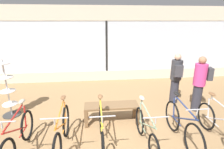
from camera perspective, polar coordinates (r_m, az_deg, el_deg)
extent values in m
plane|color=#99754C|center=(4.29, 2.95, -20.20)|extent=(24.00, 24.00, 0.00)
cube|color=beige|center=(7.93, -1.72, -0.25)|extent=(12.00, 0.08, 0.45)
cube|color=silver|center=(7.64, -1.80, 9.09)|extent=(12.00, 0.04, 2.15)
cube|color=beige|center=(7.57, -1.91, 19.45)|extent=(12.00, 0.08, 0.60)
cube|color=black|center=(7.61, -1.79, 9.06)|extent=(0.08, 0.02, 2.15)
torus|color=black|center=(4.54, -25.94, -14.62)|extent=(0.05, 0.68, 0.68)
cylinder|color=red|center=(4.00, -28.96, -15.60)|extent=(0.03, 0.93, 0.51)
cylinder|color=red|center=(4.40, -26.52, -12.20)|extent=(0.03, 0.11, 0.49)
cylinder|color=red|center=(3.89, -29.39, -11.92)|extent=(0.03, 0.86, 0.10)
cylinder|color=red|center=(4.37, -26.92, -16.12)|extent=(0.03, 0.45, 0.03)
cylinder|color=#B2B2B7|center=(4.23, -27.26, -8.77)|extent=(0.02, 0.02, 0.14)
ellipsoid|color=#B2A893|center=(4.20, -27.41, -7.78)|extent=(0.11, 0.22, 0.06)
cylinder|color=#B2B2B7|center=(3.51, -32.30, -13.82)|extent=(0.02, 0.02, 0.12)
cylinder|color=#ADADB2|center=(3.49, -32.46, -12.97)|extent=(0.46, 0.02, 0.02)
torus|color=black|center=(4.34, -14.78, -14.37)|extent=(0.05, 0.74, 0.74)
cylinder|color=orange|center=(3.74, -16.35, -15.80)|extent=(0.03, 1.00, 0.51)
cylinder|color=orange|center=(4.19, -15.11, -11.85)|extent=(0.03, 0.11, 0.49)
cylinder|color=orange|center=(3.63, -16.64, -11.88)|extent=(0.03, 0.93, 0.10)
cylinder|color=orange|center=(4.14, -15.27, -16.11)|extent=(0.03, 0.48, 0.03)
cylinder|color=#B2B2B7|center=(4.02, -15.54, -8.25)|extent=(0.02, 0.02, 0.14)
ellipsoid|color=brown|center=(3.98, -15.63, -7.21)|extent=(0.11, 0.22, 0.06)
cylinder|color=#B2B2B7|center=(3.19, -18.26, -14.41)|extent=(0.02, 0.02, 0.12)
cylinder|color=#ADADB2|center=(3.15, -18.36, -13.48)|extent=(0.46, 0.02, 0.02)
torus|color=black|center=(4.32, -3.77, -14.35)|extent=(0.04, 0.69, 0.69)
cylinder|color=gold|center=(3.71, -3.44, -15.83)|extent=(0.03, 1.01, 0.51)
cylinder|color=gold|center=(4.17, -3.81, -11.82)|extent=(0.03, 0.11, 0.49)
cylinder|color=gold|center=(3.59, -3.54, -11.89)|extent=(0.03, 0.94, 0.10)
cylinder|color=gold|center=(4.12, -3.61, -16.11)|extent=(0.03, 0.49, 0.03)
cylinder|color=#B2B2B7|center=(3.99, -3.87, -8.20)|extent=(0.02, 0.02, 0.14)
ellipsoid|color=brown|center=(3.96, -3.90, -7.16)|extent=(0.11, 0.22, 0.06)
cylinder|color=#B2B2B7|center=(3.14, -3.16, -14.51)|extent=(0.02, 0.02, 0.12)
cylinder|color=#ADADB2|center=(3.11, -3.18, -13.57)|extent=(0.46, 0.02, 0.02)
torus|color=black|center=(4.36, 9.01, -14.63)|extent=(0.04, 0.64, 0.64)
cylinder|color=gray|center=(3.78, 11.42, -15.91)|extent=(0.03, 0.97, 0.51)
cylinder|color=gray|center=(4.20, 9.31, -12.13)|extent=(0.03, 0.11, 0.49)
cylinder|color=gray|center=(3.66, 11.54, -12.05)|extent=(0.03, 0.90, 0.10)
cylinder|color=gray|center=(4.17, 9.86, -16.30)|extent=(0.03, 0.47, 0.03)
cylinder|color=#B2B2B7|center=(4.02, 9.67, -8.55)|extent=(0.02, 0.02, 0.14)
ellipsoid|color=#B2A893|center=(3.99, 9.73, -7.52)|extent=(0.11, 0.22, 0.06)
cylinder|color=#B2B2B7|center=(3.25, 14.05, -14.36)|extent=(0.02, 0.02, 0.12)
cylinder|color=#ADADB2|center=(3.22, 14.13, -13.44)|extent=(0.46, 0.02, 0.02)
torus|color=black|center=(4.64, 19.05, -12.61)|extent=(0.04, 0.73, 0.73)
torus|color=black|center=(3.93, 25.28, -19.36)|extent=(0.04, 0.73, 0.73)
cylinder|color=navy|center=(4.12, 22.49, -13.19)|extent=(0.03, 0.92, 0.51)
cylinder|color=navy|center=(4.50, 19.56, -10.19)|extent=(0.03, 0.11, 0.49)
cylinder|color=navy|center=(4.02, 22.74, -9.59)|extent=(0.03, 0.84, 0.10)
cylinder|color=navy|center=(4.48, 20.24, -13.95)|extent=(0.03, 0.44, 0.03)
cylinder|color=#B2B2B7|center=(4.34, 20.19, -6.78)|extent=(0.02, 0.02, 0.14)
ellipsoid|color=black|center=(4.31, 20.30, -5.81)|extent=(0.11, 0.22, 0.06)
cylinder|color=#B2B2B7|center=(3.66, 26.03, -11.06)|extent=(0.02, 0.02, 0.12)
cylinder|color=#ADADB2|center=(3.64, 26.16, -10.22)|extent=(0.46, 0.02, 0.02)
torus|color=black|center=(5.02, 28.31, -11.88)|extent=(0.05, 0.68, 0.68)
cylinder|color=#BCBCC1|center=(4.53, 32.61, -12.30)|extent=(0.03, 0.95, 0.51)
cylinder|color=#BCBCC1|center=(4.89, 28.97, -9.61)|extent=(0.03, 0.11, 0.49)
cylinder|color=#BCBCC1|center=(4.86, 29.82, -13.10)|extent=(0.03, 0.46, 0.03)
cylinder|color=#B2B2B7|center=(4.74, 29.78, -6.44)|extent=(0.02, 0.02, 0.14)
ellipsoid|color=brown|center=(4.71, 29.92, -5.55)|extent=(0.11, 0.22, 0.06)
cylinder|color=#333333|center=(5.91, -29.82, -11.29)|extent=(0.48, 0.48, 0.03)
cylinder|color=silver|center=(5.60, -31.04, -3.97)|extent=(0.04, 0.04, 1.63)
cylinder|color=white|center=(5.77, -30.32, -8.31)|extent=(0.40, 0.40, 0.02)
cylinder|color=white|center=(5.62, -30.92, -4.66)|extent=(0.40, 0.40, 0.02)
cylinder|color=white|center=(5.51, -31.55, -0.83)|extent=(0.40, 0.40, 0.02)
cylinder|color=white|center=(5.41, -32.20, 3.15)|extent=(0.40, 0.40, 0.02)
cube|color=brown|center=(4.61, -0.19, -10.08)|extent=(1.40, 0.44, 0.05)
cube|color=brown|center=(4.57, -8.48, -14.28)|extent=(0.08, 0.08, 0.46)
cube|color=brown|center=(4.69, 8.32, -13.39)|extent=(0.08, 0.08, 0.46)
cube|color=brown|center=(4.88, -8.33, -12.08)|extent=(0.08, 0.08, 0.46)
cube|color=brown|center=(4.99, 7.30, -11.32)|extent=(0.08, 0.08, 0.46)
cylinder|color=#2D2D38|center=(5.83, 25.94, -6.82)|extent=(0.30, 0.30, 0.80)
cylinder|color=#D13D84|center=(5.60, 26.89, -0.04)|extent=(0.39, 0.39, 0.64)
sphere|color=#9E7051|center=(5.50, 27.48, 4.16)|extent=(0.21, 0.21, 0.21)
cube|color=#38383D|center=(5.69, 29.15, 0.22)|extent=(0.18, 0.26, 0.36)
cylinder|color=#2D2D38|center=(6.12, 19.63, -5.00)|extent=(0.31, 0.31, 0.79)
cylinder|color=#333338|center=(5.90, 20.32, 1.41)|extent=(0.41, 0.41, 0.63)
sphere|color=tan|center=(5.81, 20.74, 5.37)|extent=(0.20, 0.20, 0.20)
cube|color=#38383D|center=(5.67, 20.90, 1.06)|extent=(0.26, 0.19, 0.36)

